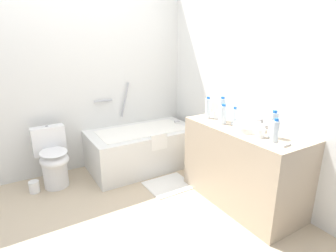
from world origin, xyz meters
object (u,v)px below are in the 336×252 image
object	(u,v)px
water_bottle_0	(234,117)
water_bottle_4	(222,110)
soap_dish	(284,144)
sink_faucet	(261,124)
water_bottle_3	(273,125)
drinking_glass_0	(260,133)
sink_basin	(249,127)
water_bottle_2	(275,131)
toilet	(53,159)
toilet_paper_roll	(34,187)
drinking_glass_1	(217,115)
bathtub	(143,147)
water_bottle_1	(208,108)
bath_mat	(169,185)
water_bottle_5	(223,115)

from	to	relation	value
water_bottle_0	water_bottle_4	size ratio (longest dim) A/B	0.72
soap_dish	sink_faucet	bearing A→B (deg)	61.83
water_bottle_3	drinking_glass_0	size ratio (longest dim) A/B	3.06
sink_faucet	drinking_glass_0	bearing A→B (deg)	-140.64
sink_basin	water_bottle_2	distance (m)	0.35
water_bottle_0	drinking_glass_0	size ratio (longest dim) A/B	2.36
toilet	water_bottle_2	bearing A→B (deg)	38.43
water_bottle_4	toilet_paper_roll	xyz separation A→B (m)	(-1.83, 1.02, -0.88)
sink_faucet	toilet_paper_roll	bearing A→B (deg)	145.23
drinking_glass_1	water_bottle_4	bearing A→B (deg)	-99.23
bathtub	water_bottle_2	size ratio (longest dim) A/B	6.91
soap_dish	toilet_paper_roll	distance (m)	2.66
sink_basin	water_bottle_1	distance (m)	0.56
water_bottle_1	water_bottle_2	world-z (taller)	water_bottle_1
bathtub	sink_basin	bearing A→B (deg)	-71.29
toilet	sink_faucet	world-z (taller)	sink_faucet
sink_basin	sink_faucet	bearing A→B (deg)	0.00
water_bottle_1	drinking_glass_0	bearing A→B (deg)	-90.72
water_bottle_2	soap_dish	distance (m)	0.13
water_bottle_4	soap_dish	xyz separation A→B (m)	(-0.06, -0.81, -0.11)
bath_mat	toilet_paper_roll	size ratio (longest dim) A/B	3.80
bathtub	bath_mat	world-z (taller)	bathtub
bathtub	water_bottle_5	xyz separation A→B (m)	(0.40, -1.09, 0.64)
sink_faucet	water_bottle_3	bearing A→B (deg)	-121.10
water_bottle_0	bath_mat	bearing A→B (deg)	130.18
water_bottle_2	water_bottle_3	world-z (taller)	water_bottle_3
toilet	water_bottle_4	world-z (taller)	water_bottle_4
water_bottle_4	toilet_paper_roll	distance (m)	2.27
water_bottle_4	toilet_paper_roll	world-z (taller)	water_bottle_4
water_bottle_2	drinking_glass_1	size ratio (longest dim) A/B	2.35
sink_basin	water_bottle_3	xyz separation A→B (m)	(0.02, -0.25, 0.09)
drinking_glass_0	bath_mat	bearing A→B (deg)	112.59
water_bottle_3	drinking_glass_0	bearing A→B (deg)	145.35
water_bottle_3	toilet_paper_roll	xyz separation A→B (m)	(-1.85, 1.64, -0.87)
sink_basin	water_bottle_4	bearing A→B (deg)	90.52
bathtub	sink_basin	size ratio (longest dim) A/B	4.83
bathtub	sink_basin	world-z (taller)	bathtub
sink_faucet	water_bottle_5	distance (m)	0.38
water_bottle_3	drinking_glass_1	distance (m)	0.72
toilet	sink_basin	xyz separation A→B (m)	(1.59, -1.44, 0.52)
water_bottle_4	water_bottle_1	bearing A→B (deg)	106.44
water_bottle_5	sink_faucet	bearing A→B (deg)	-51.07
water_bottle_5	water_bottle_2	bearing A→B (deg)	-89.87
water_bottle_4	drinking_glass_0	distance (m)	0.58
toilet	drinking_glass_1	size ratio (longest dim) A/B	8.08
sink_faucet	water_bottle_4	size ratio (longest dim) A/B	0.58
water_bottle_1	drinking_glass_1	distance (m)	0.12
sink_faucet	water_bottle_0	distance (m)	0.26
sink_faucet	water_bottle_3	world-z (taller)	water_bottle_3
drinking_glass_0	sink_faucet	bearing A→B (deg)	39.36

